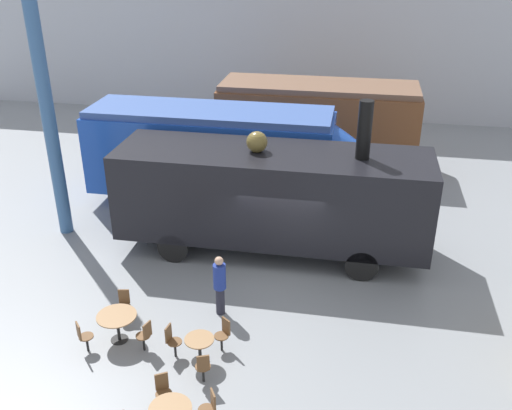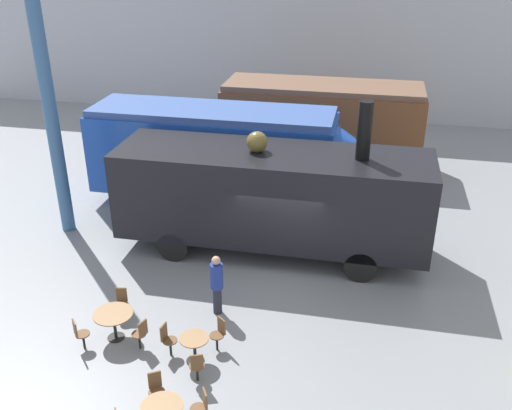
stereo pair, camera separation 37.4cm
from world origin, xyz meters
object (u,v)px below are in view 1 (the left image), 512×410
at_px(cafe_table_mid, 117,320).
at_px(passenger_coach_wooden, 318,116).
at_px(cafe_chair_0, 203,366).
at_px(cafe_table_near, 200,345).
at_px(streamlined_locomotive, 233,152).
at_px(visitor_person, 220,283).
at_px(steam_locomotive, 272,193).

bearing_deg(cafe_table_mid, passenger_coach_wooden, 73.41).
xyz_separation_m(cafe_table_mid, cafe_chair_0, (2.51, -1.10, -0.12)).
distance_m(cafe_table_near, cafe_chair_0, 0.73).
bearing_deg(streamlined_locomotive, visitor_person, -80.55).
xyz_separation_m(steam_locomotive, cafe_table_mid, (-3.08, -5.17, -1.37)).
height_order(streamlined_locomotive, visitor_person, streamlined_locomotive).
height_order(cafe_chair_0, visitor_person, visitor_person).
xyz_separation_m(streamlined_locomotive, cafe_table_mid, (-1.13, -8.29, -1.46)).
height_order(cafe_table_mid, cafe_chair_0, cafe_chair_0).
height_order(passenger_coach_wooden, cafe_chair_0, passenger_coach_wooden).
bearing_deg(steam_locomotive, cafe_table_near, -98.55).
height_order(streamlined_locomotive, cafe_chair_0, streamlined_locomotive).
bearing_deg(cafe_table_near, steam_locomotive, 81.45).
xyz_separation_m(steam_locomotive, visitor_person, (-0.82, -3.60, -1.04)).
height_order(passenger_coach_wooden, visitor_person, passenger_coach_wooden).
relative_size(streamlined_locomotive, visitor_person, 6.17).
bearing_deg(streamlined_locomotive, cafe_table_mid, -97.79).
bearing_deg(cafe_table_near, passenger_coach_wooden, 83.19).
xyz_separation_m(steam_locomotive, cafe_table_near, (-0.84, -5.59, -1.49)).
height_order(passenger_coach_wooden, cafe_table_mid, passenger_coach_wooden).
distance_m(steam_locomotive, visitor_person, 3.84).
relative_size(cafe_table_near, cafe_table_mid, 0.71).
xyz_separation_m(streamlined_locomotive, steam_locomotive, (1.94, -3.13, -0.09)).
bearing_deg(visitor_person, cafe_table_mid, -145.26).
xyz_separation_m(steam_locomotive, cafe_chair_0, (-0.57, -6.27, -1.49)).
height_order(passenger_coach_wooden, cafe_table_near, passenger_coach_wooden).
relative_size(passenger_coach_wooden, cafe_chair_0, 9.55).
bearing_deg(passenger_coach_wooden, streamlined_locomotive, -120.68).
bearing_deg(visitor_person, passenger_coach_wooden, 82.09).
height_order(passenger_coach_wooden, streamlined_locomotive, streamlined_locomotive).
relative_size(passenger_coach_wooden, steam_locomotive, 0.87).
height_order(steam_locomotive, cafe_chair_0, steam_locomotive).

